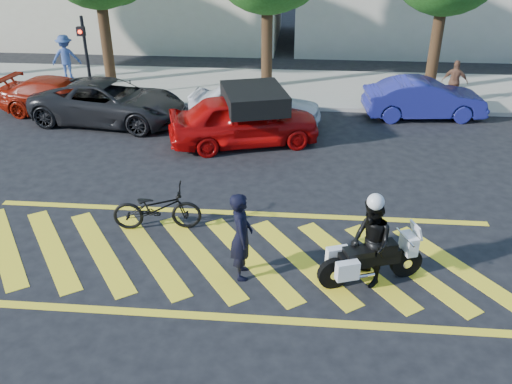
# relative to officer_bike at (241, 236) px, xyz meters

# --- Properties ---
(ground) EXTENTS (90.00, 90.00, 0.00)m
(ground) POSITION_rel_officer_bike_xyz_m (-0.38, 0.58, -0.94)
(ground) COLOR black
(ground) RESTS_ON ground
(sidewalk) EXTENTS (60.00, 5.00, 0.15)m
(sidewalk) POSITION_rel_officer_bike_xyz_m (-0.38, 12.58, -0.86)
(sidewalk) COLOR #9E998E
(sidewalk) RESTS_ON ground
(crosswalk) EXTENTS (12.33, 4.00, 0.01)m
(crosswalk) POSITION_rel_officer_bike_xyz_m (-0.42, 0.58, -0.93)
(crosswalk) COLOR yellow
(crosswalk) RESTS_ON ground
(signal_pole) EXTENTS (0.28, 0.43, 3.20)m
(signal_pole) POSITION_rel_officer_bike_xyz_m (-6.88, 10.32, 0.98)
(signal_pole) COLOR black
(signal_pole) RESTS_ON ground
(officer_bike) EXTENTS (0.53, 0.74, 1.88)m
(officer_bike) POSITION_rel_officer_bike_xyz_m (0.00, 0.00, 0.00)
(officer_bike) COLOR black
(officer_bike) RESTS_ON ground
(bicycle) EXTENTS (2.10, 0.96, 1.07)m
(bicycle) POSITION_rel_officer_bike_xyz_m (-2.14, 1.63, -0.40)
(bicycle) COLOR black
(bicycle) RESTS_ON ground
(police_motorcycle) EXTENTS (2.13, 1.09, 0.97)m
(police_motorcycle) POSITION_rel_officer_bike_xyz_m (2.54, -0.00, -0.41)
(police_motorcycle) COLOR black
(police_motorcycle) RESTS_ON ground
(officer_moto) EXTENTS (0.95, 1.07, 1.83)m
(officer_moto) POSITION_rel_officer_bike_xyz_m (2.53, 0.01, -0.02)
(officer_moto) COLOR black
(officer_moto) RESTS_ON ground
(red_convertible) EXTENTS (4.99, 3.11, 1.58)m
(red_convertible) POSITION_rel_officer_bike_xyz_m (-0.68, 6.84, -0.15)
(red_convertible) COLOR #AD0808
(red_convertible) RESTS_ON ground
(parked_left) EXTENTS (4.65, 2.41, 1.29)m
(parked_left) POSITION_rel_officer_bike_xyz_m (-7.45, 8.97, -0.29)
(parked_left) COLOR maroon
(parked_left) RESTS_ON ground
(parked_mid_left) EXTENTS (5.49, 3.06, 1.45)m
(parked_mid_left) POSITION_rel_officer_bike_xyz_m (-5.51, 8.38, -0.21)
(parked_mid_left) COLOR black
(parked_mid_left) RESTS_ON ground
(parked_mid_right) EXTENTS (4.64, 2.37, 1.51)m
(parked_mid_right) POSITION_rel_officer_bike_xyz_m (-0.48, 8.38, -0.18)
(parked_mid_right) COLOR white
(parked_mid_right) RESTS_ON ground
(parked_right) EXTENTS (4.28, 1.84, 1.37)m
(parked_right) POSITION_rel_officer_bike_xyz_m (5.37, 9.78, -0.25)
(parked_right) COLOR navy
(parked_right) RESTS_ON ground
(pedestrian_left) EXTENTS (1.30, 0.92, 1.82)m
(pedestrian_left) POSITION_rel_officer_bike_xyz_m (-8.82, 12.89, 0.12)
(pedestrian_left) COLOR #32498A
(pedestrian_left) RESTS_ON sidewalk
(pedestrian_right) EXTENTS (0.99, 0.63, 1.57)m
(pedestrian_right) POSITION_rel_officer_bike_xyz_m (6.67, 11.10, -0.00)
(pedestrian_right) COLOR brown
(pedestrian_right) RESTS_ON sidewalk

